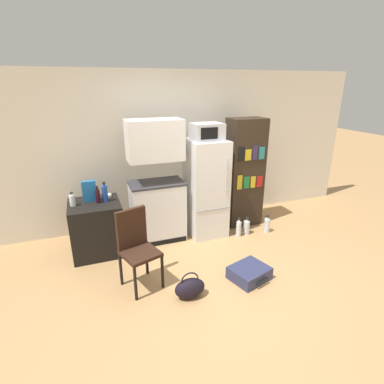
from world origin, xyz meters
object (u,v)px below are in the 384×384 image
bottle_wine_dark (98,196)px  bottle_clear_short (72,200)px  bowl (107,196)px  cereal_box (89,191)px  bottle_blue_soda (105,193)px  water_bottle_back (267,225)px  kitchen_hutch (157,188)px  side_table (97,228)px  chair (136,242)px  water_bottle_front (239,228)px  bookshelf (244,173)px  refrigerator (206,188)px  microwave (207,131)px  handbag (190,288)px  suitcase_large_flat (249,273)px  water_bottle_middle (246,227)px

bottle_wine_dark → bottle_clear_short: bearing=179.8°
bowl → cereal_box: size_ratio=0.43×
bottle_blue_soda → water_bottle_back: bottle_blue_soda is taller
kitchen_hutch → bowl: 0.74m
kitchen_hutch → bottle_wine_dark: (-0.87, -0.10, 0.02)m
side_table → cereal_box: size_ratio=2.57×
chair → kitchen_hutch: bearing=44.4°
kitchen_hutch → water_bottle_front: bearing=-17.6°
bookshelf → refrigerator: bearing=-171.2°
bowl → water_bottle_back: bowl is taller
bottle_wine_dark → kitchen_hutch: bearing=6.7°
microwave → handbag: (-0.80, -1.45, -1.55)m
bookshelf → water_bottle_back: 0.95m
side_table → microwave: microwave is taller
cereal_box → water_bottle_front: bearing=-10.0°
cereal_box → kitchen_hutch: bearing=0.2°
side_table → handbag: 1.71m
chair → handbag: size_ratio=2.68×
microwave → water_bottle_back: microwave is taller
refrigerator → bottle_clear_short: 1.99m
bottle_clear_short → bottle_blue_soda: 0.44m
cereal_box → water_bottle_front: (2.20, -0.39, -0.79)m
microwave → bowl: size_ratio=3.51×
kitchen_hutch → handbag: bearing=-90.5°
side_table → bowl: bowl is taller
bottle_clear_short → bowl: size_ratio=1.51×
handbag → water_bottle_back: bearing=31.6°
suitcase_large_flat → water_bottle_front: bearing=51.2°
bookshelf → bottle_clear_short: size_ratio=9.35×
side_table → bottle_clear_short: bottle_clear_short is taller
bottle_wine_dark → chair: size_ratio=0.26×
side_table → kitchen_hutch: size_ratio=0.41×
bottle_wine_dark → suitcase_large_flat: (1.68, -1.34, -0.79)m
microwave → chair: microwave is taller
refrigerator → water_bottle_middle: refrigerator is taller
bottle_blue_soda → handbag: bearing=-62.3°
refrigerator → cereal_box: (-1.76, 0.06, 0.15)m
water_bottle_back → refrigerator: bearing=159.3°
bottle_blue_soda → side_table: bearing=-176.4°
bottle_blue_soda → microwave: bearing=0.6°
side_table → bookshelf: bearing=3.3°
kitchen_hutch → bowl: size_ratio=14.49×
side_table → water_bottle_front: side_table is taller
bottle_blue_soda → water_bottle_back: 2.65m
bowl → cereal_box: (-0.24, -0.10, 0.13)m
bottle_clear_short → handbag: bottle_clear_short is taller
microwave → water_bottle_front: (0.45, -0.33, -1.54)m
microwave → bottle_clear_short: size_ratio=2.32×
handbag → water_bottle_front: 1.68m
water_bottle_front → water_bottle_middle: water_bottle_front is taller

